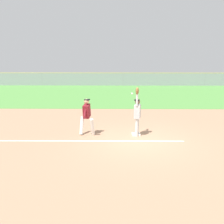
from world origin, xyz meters
The scene contains 12 objects.
ground_plane centered at (0.00, 0.00, 0.00)m, with size 72.23×72.23×0.00m, color tan.
outfield_grass centered at (0.00, 15.10, 0.01)m, with size 45.29×16.38×0.01m, color #549342.
chalk_foul_line centered at (-4.07, -0.08, 0.00)m, with size 12.00×0.10×0.01m, color white.
first_base centered at (-0.07, 0.82, 0.04)m, with size 0.38×0.38×0.08m, color white.
fielder centered at (-0.04, 0.70, 1.12)m, with size 0.35×0.89×2.28m.
runner centered at (-2.36, 0.79, 1.00)m, with size 0.74×0.84×1.72m.
baseball centered at (-0.29, 0.69, 1.98)m, with size 0.07×0.07×0.07m, color white.
outfield_fence centered at (0.00, 23.29, 0.89)m, with size 45.37×0.08×1.78m.
parked_car_silver centered at (-8.19, 26.23, 0.67)m, with size 4.43×2.18×1.25m.
parked_car_green centered at (-2.58, 25.82, 0.67)m, with size 4.45×2.21×1.25m.
parked_car_black centered at (3.66, 26.39, 0.67)m, with size 4.57×2.47×1.25m.
parked_car_blue centered at (9.07, 26.02, 0.67)m, with size 4.53×2.38×1.25m.
Camera 1 is at (-1.03, -9.83, 3.42)m, focal length 37.99 mm.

